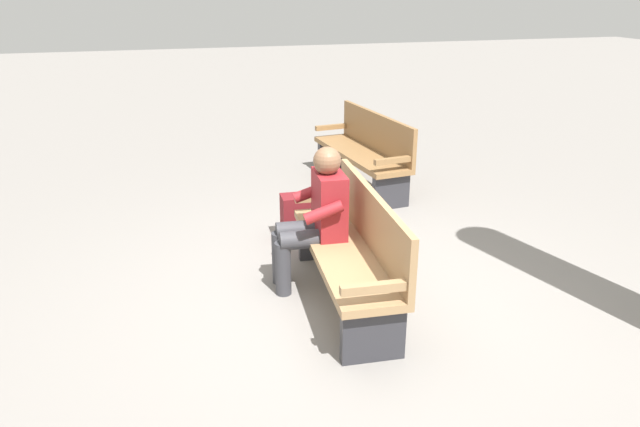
{
  "coord_description": "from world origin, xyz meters",
  "views": [
    {
      "loc": [
        -3.88,
        1.3,
        2.35
      ],
      "look_at": [
        0.16,
        0.15,
        0.7
      ],
      "focal_mm": 32.95,
      "sensor_mm": 36.0,
      "label": 1
    }
  ],
  "objects_px": {
    "person_seated": "(316,215)",
    "bench_far": "(365,150)",
    "backpack": "(297,217)",
    "bench_near": "(353,247)"
  },
  "relations": [
    {
      "from": "backpack",
      "to": "bench_far",
      "type": "distance_m",
      "value": 1.8
    },
    {
      "from": "bench_far",
      "to": "bench_near",
      "type": "bearing_deg",
      "value": 151.86
    },
    {
      "from": "backpack",
      "to": "bench_near",
      "type": "bearing_deg",
      "value": -174.27
    },
    {
      "from": "person_seated",
      "to": "bench_far",
      "type": "distance_m",
      "value": 2.63
    },
    {
      "from": "bench_near",
      "to": "bench_far",
      "type": "xyz_separation_m",
      "value": [
        2.62,
        -1.05,
        0.0
      ]
    },
    {
      "from": "person_seated",
      "to": "backpack",
      "type": "distance_m",
      "value": 1.05
    },
    {
      "from": "bench_near",
      "to": "person_seated",
      "type": "height_order",
      "value": "person_seated"
    },
    {
      "from": "bench_near",
      "to": "person_seated",
      "type": "bearing_deg",
      "value": 36.97
    },
    {
      "from": "bench_near",
      "to": "bench_far",
      "type": "bearing_deg",
      "value": -17.75
    },
    {
      "from": "person_seated",
      "to": "bench_far",
      "type": "relative_size",
      "value": 0.64
    }
  ]
}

